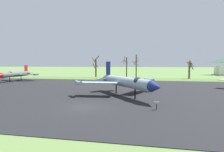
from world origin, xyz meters
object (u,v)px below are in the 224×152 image
object	(u,v)px
jet_fighter_rear_center	(15,74)
info_placard_rear_center	(0,81)
jet_fighter_front_left	(125,82)
info_placard_front_left	(157,105)

from	to	relation	value
jet_fighter_rear_center	info_placard_rear_center	size ratio (longest dim) A/B	12.52
jet_fighter_front_left	info_placard_rear_center	size ratio (longest dim) A/B	12.30
jet_fighter_front_left	jet_fighter_rear_center	bearing A→B (deg)	150.30
jet_fighter_rear_center	info_placard_rear_center	bearing A→B (deg)	-84.50
jet_fighter_front_left	info_placard_rear_center	world-z (taller)	jet_fighter_front_left
info_placard_front_left	jet_fighter_rear_center	world-z (taller)	jet_fighter_rear_center
jet_fighter_front_left	jet_fighter_rear_center	xyz separation A→B (m)	(-33.94, 19.36, -0.21)
jet_fighter_rear_center	info_placard_rear_center	distance (m)	6.57
info_placard_rear_center	jet_fighter_rear_center	bearing A→B (deg)	95.50
jet_fighter_rear_center	info_placard_rear_center	xyz separation A→B (m)	(0.62, -6.41, -1.31)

